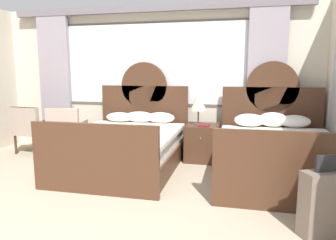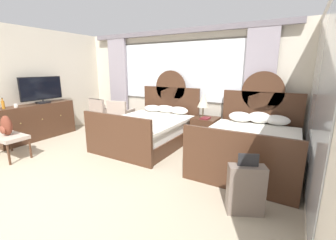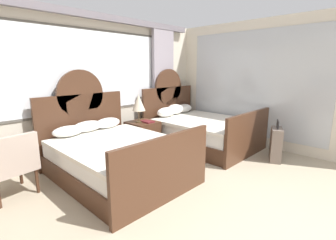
{
  "view_description": "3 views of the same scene",
  "coord_description": "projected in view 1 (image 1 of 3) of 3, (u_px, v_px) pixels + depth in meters",
  "views": [
    {
      "loc": [
        1.53,
        -1.79,
        1.5
      ],
      "look_at": [
        0.64,
        2.2,
        0.85
      ],
      "focal_mm": 32.76,
      "sensor_mm": 36.0,
      "label": 1
    },
    {
      "loc": [
        2.74,
        -1.48,
        1.74
      ],
      "look_at": [
        0.71,
        2.03,
        0.79
      ],
      "focal_mm": 23.8,
      "sensor_mm": 36.0,
      "label": 2
    },
    {
      "loc": [
        -2.17,
        -0.48,
        1.7
      ],
      "look_at": [
        0.75,
        2.34,
        0.83
      ],
      "focal_mm": 26.13,
      "sensor_mm": 36.0,
      "label": 3
    }
  ],
  "objects": [
    {
      "name": "bed_near_window",
      "position": [
        126.0,
        145.0,
        4.81
      ],
      "size": [
        1.64,
        2.17,
        1.67
      ],
      "color": "#472B1C",
      "rests_on": "ground_plane"
    },
    {
      "name": "bed_near_mirror",
      "position": [
        277.0,
        153.0,
        4.33
      ],
      "size": [
        1.64,
        2.17,
        1.67
      ],
      "color": "#472B1C",
      "rests_on": "ground_plane"
    },
    {
      "name": "armchair_by_window_left",
      "position": [
        67.0,
        128.0,
        5.52
      ],
      "size": [
        0.66,
        0.66,
        0.87
      ],
      "color": "#B29E8E",
      "rests_on": "ground_plane"
    },
    {
      "name": "armchair_by_window_right",
      "position": [
        32.0,
        127.0,
        5.68
      ],
      "size": [
        0.6,
        0.6,
        0.87
      ],
      "color": "#B29E8E",
      "rests_on": "ground_plane"
    },
    {
      "name": "wall_back_window",
      "position": [
        154.0,
        76.0,
        5.75
      ],
      "size": [
        5.98,
        0.22,
        2.7
      ],
      "color": "beige",
      "rests_on": "ground_plane"
    },
    {
      "name": "armchair_by_window_centre",
      "position": [
        31.0,
        127.0,
        5.68
      ],
      "size": [
        0.63,
        0.63,
        0.87
      ],
      "color": "#B29E8E",
      "rests_on": "ground_plane"
    },
    {
      "name": "nightstand_between_beds",
      "position": [
        202.0,
        143.0,
        5.21
      ],
      "size": [
        0.55,
        0.58,
        0.62
      ],
      "color": "#472B1C",
      "rests_on": "ground_plane"
    },
    {
      "name": "table_lamp_on_nightstand",
      "position": [
        198.0,
        101.0,
        5.13
      ],
      "size": [
        0.27,
        0.27,
        0.58
      ],
      "color": "brown",
      "rests_on": "nightstand_between_beds"
    },
    {
      "name": "suitcase_on_floor",
      "position": [
        324.0,
        204.0,
        2.78
      ],
      "size": [
        0.47,
        0.35,
        0.77
      ],
      "color": "#75665B",
      "rests_on": "ground_plane"
    },
    {
      "name": "book_on_nightstand",
      "position": [
        204.0,
        125.0,
        5.04
      ],
      "size": [
        0.18,
        0.26,
        0.03
      ],
      "color": "maroon",
      "rests_on": "nightstand_between_beds"
    }
  ]
}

